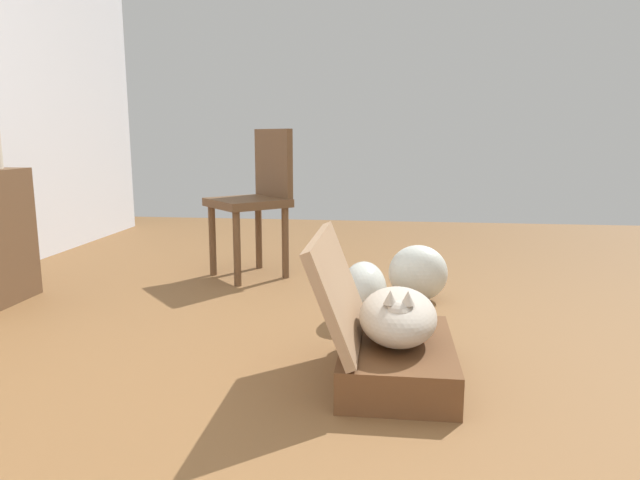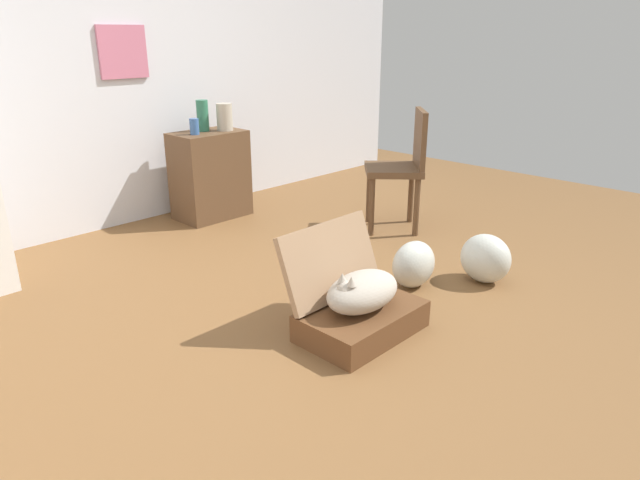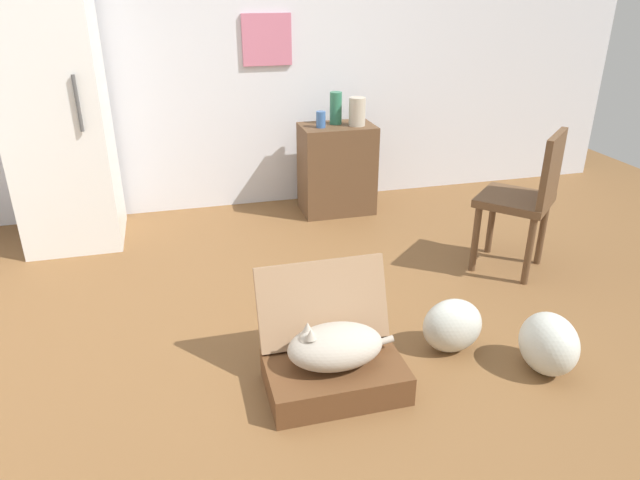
# 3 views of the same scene
# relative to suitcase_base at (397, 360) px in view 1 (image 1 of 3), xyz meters

# --- Properties ---
(ground_plane) EXTENTS (7.68, 7.68, 0.00)m
(ground_plane) POSITION_rel_suitcase_base_xyz_m (0.10, 0.34, -0.07)
(ground_plane) COLOR brown
(ground_plane) RESTS_ON ground
(suitcase_base) EXTENTS (0.63, 0.41, 0.14)m
(suitcase_base) POSITION_rel_suitcase_base_xyz_m (0.00, 0.00, 0.00)
(suitcase_base) COLOR brown
(suitcase_base) RESTS_ON ground
(suitcase_lid) EXTENTS (0.63, 0.18, 0.39)m
(suitcase_lid) POSITION_rel_suitcase_base_xyz_m (0.00, 0.22, 0.27)
(suitcase_lid) COLOR #9B7756
(suitcase_lid) RESTS_ON suitcase_base
(cat) EXTENTS (0.52, 0.28, 0.22)m
(cat) POSITION_rel_suitcase_base_xyz_m (-0.01, 0.00, 0.17)
(cat) COLOR #B2A899
(cat) RESTS_ON suitcase_base
(plastic_bag_white) EXTENTS (0.31, 0.22, 0.29)m
(plastic_bag_white) POSITION_rel_suitcase_base_xyz_m (0.67, 0.15, 0.07)
(plastic_bag_white) COLOR silver
(plastic_bag_white) RESTS_ON ground
(plastic_bag_clear) EXTENTS (0.26, 0.32, 0.30)m
(plastic_bag_clear) POSITION_rel_suitcase_base_xyz_m (1.03, -0.12, 0.08)
(plastic_bag_clear) COLOR silver
(plastic_bag_clear) RESTS_ON ground
(chair) EXTENTS (0.59, 0.59, 0.93)m
(chair) POSITION_rel_suitcase_base_xyz_m (1.49, 0.87, 0.44)
(chair) COLOR brown
(chair) RESTS_ON ground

